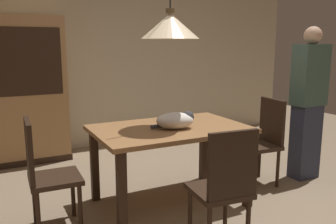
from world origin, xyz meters
The scene contains 10 objects.
ground centered at (0.00, 0.00, 0.00)m, with size 10.00×10.00×0.00m, color #847056.
back_wall centered at (0.00, 2.65, 1.45)m, with size 6.40×0.10×2.90m, color beige.
dining_table centered at (-0.13, 0.36, 0.65)m, with size 1.40×0.90×0.75m.
chair_near_front centered at (-0.14, -0.51, 0.51)m, with size 0.43×0.43×0.93m.
chair_right_side centered at (1.00, 0.36, 0.51)m, with size 0.43×0.43×0.93m.
chair_left_side centered at (-1.26, 0.37, 0.51)m, with size 0.41×0.41×0.93m.
cat_sleeping centered at (-0.11, 0.28, 0.83)m, with size 0.40×0.31×0.16m.
pendant_lamp centered at (-0.13, 0.36, 1.66)m, with size 0.52×0.52×1.30m.
hutch_bookcase centered at (-1.25, 2.32, 0.89)m, with size 1.12×0.45×1.85m.
person_standing centered at (1.54, 0.28, 0.85)m, with size 0.36×0.22×1.69m.
Camera 1 is at (-1.60, -2.51, 1.51)m, focal length 38.26 mm.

